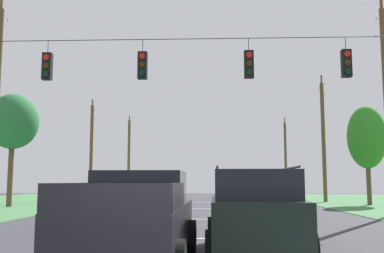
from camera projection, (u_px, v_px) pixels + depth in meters
name	position (u px, v px, depth m)	size (l,w,h in m)	color
lane_dash_0	(190.00, 238.00, 13.65)	(0.15, 2.50, 0.01)	white
lane_dash_1	(197.00, 219.00, 20.58)	(0.15, 2.50, 0.01)	white
lane_dash_2	(200.00, 209.00, 28.60)	(0.15, 2.50, 0.01)	white
lane_dash_3	(202.00, 202.00, 37.18)	(0.15, 2.50, 0.01)	white
overhead_signal_span	(192.00, 113.00, 15.18)	(18.33, 0.31, 7.22)	brown
pickup_truck	(137.00, 219.00, 9.22)	(2.35, 5.43, 1.95)	black
suv_black	(253.00, 210.00, 10.65)	(2.26, 4.82, 2.05)	black
utility_pole_far_right	(323.00, 139.00, 37.92)	(0.32, 1.95, 10.79)	brown
utility_pole_near_left	(286.00, 157.00, 55.46)	(0.31, 1.88, 9.66)	brown
utility_pole_distant_right	(91.00, 150.00, 40.44)	(0.29, 1.87, 9.16)	brown
utility_pole_distant_left	(129.00, 156.00, 56.96)	(0.34, 1.69, 10.09)	brown
tree_roadside_right	(367.00, 138.00, 33.15)	(2.79, 2.79, 7.30)	brown
tree_roadside_left	(13.00, 122.00, 30.86)	(3.47, 3.47, 7.71)	brown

